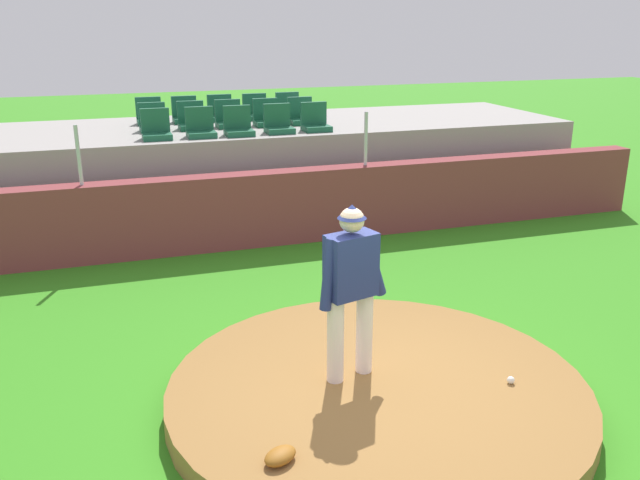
{
  "coord_description": "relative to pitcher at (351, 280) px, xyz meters",
  "views": [
    {
      "loc": [
        -2.35,
        -5.34,
        3.64
      ],
      "look_at": [
        0.0,
        1.81,
        1.14
      ],
      "focal_mm": 37.87,
      "sensor_mm": 36.0,
      "label": 1
    }
  ],
  "objects": [
    {
      "name": "ground_plane",
      "position": [
        0.21,
        -0.22,
        -1.26
      ],
      "size": [
        60.0,
        60.0,
        0.0
      ],
      "primitive_type": "plane",
      "color": "#33871C"
    },
    {
      "name": "pitchers_mound",
      "position": [
        0.21,
        -0.22,
        -1.14
      ],
      "size": [
        4.11,
        4.11,
        0.24
      ],
      "primitive_type": "cylinder",
      "color": "olive",
      "rests_on": "ground_plane"
    },
    {
      "name": "pitcher",
      "position": [
        0.0,
        0.0,
        0.0
      ],
      "size": [
        0.77,
        0.37,
        1.76
      ],
      "rotation": [
        0.0,
        0.0,
        0.26
      ],
      "color": "white",
      "rests_on": "pitchers_mound"
    },
    {
      "name": "baseball",
      "position": [
        1.44,
        -0.64,
        -0.99
      ],
      "size": [
        0.07,
        0.07,
        0.07
      ],
      "primitive_type": "sphere",
      "color": "white",
      "rests_on": "pitchers_mound"
    },
    {
      "name": "fielding_glove",
      "position": [
        -1.01,
        -1.12,
        -0.97
      ],
      "size": [
        0.36,
        0.33,
        0.11
      ],
      "primitive_type": "ellipsoid",
      "rotation": [
        0.0,
        0.0,
        0.54
      ],
      "color": "#8E5518",
      "rests_on": "pitchers_mound"
    },
    {
      "name": "brick_barrier",
      "position": [
        0.21,
        4.95,
        -0.65
      ],
      "size": [
        14.61,
        0.4,
        1.22
      ],
      "primitive_type": "cube",
      "color": "brown",
      "rests_on": "ground_plane"
    },
    {
      "name": "fence_post_left",
      "position": [
        -2.46,
        4.95,
        0.42
      ],
      "size": [
        0.06,
        0.06,
        0.9
      ],
      "primitive_type": "cylinder",
      "color": "silver",
      "rests_on": "brick_barrier"
    },
    {
      "name": "fence_post_right",
      "position": [
        2.13,
        4.95,
        0.42
      ],
      "size": [
        0.06,
        0.06,
        0.9
      ],
      "primitive_type": "cylinder",
      "color": "silver",
      "rests_on": "brick_barrier"
    },
    {
      "name": "bleacher_platform",
      "position": [
        0.21,
        7.24,
        -0.43
      ],
      "size": [
        13.19,
        3.34,
        1.66
      ],
      "primitive_type": "cube",
      "color": "gray",
      "rests_on": "ground_plane"
    },
    {
      "name": "stadium_chair_0",
      "position": [
        -1.22,
        6.13,
        0.56
      ],
      "size": [
        0.48,
        0.44,
        0.5
      ],
      "rotation": [
        0.0,
        0.0,
        3.14
      ],
      "color": "#1A593B",
      "rests_on": "bleacher_platform"
    },
    {
      "name": "stadium_chair_1",
      "position": [
        -0.47,
        6.11,
        0.56
      ],
      "size": [
        0.48,
        0.44,
        0.5
      ],
      "rotation": [
        0.0,
        0.0,
        3.14
      ],
      "color": "#1A593B",
      "rests_on": "bleacher_platform"
    },
    {
      "name": "stadium_chair_2",
      "position": [
        0.18,
        6.08,
        0.56
      ],
      "size": [
        0.48,
        0.44,
        0.5
      ],
      "rotation": [
        0.0,
        0.0,
        3.14
      ],
      "color": "#1A593B",
      "rests_on": "bleacher_platform"
    },
    {
      "name": "stadium_chair_3",
      "position": [
        0.91,
        6.12,
        0.56
      ],
      "size": [
        0.48,
        0.44,
        0.5
      ],
      "rotation": [
        0.0,
        0.0,
        3.14
      ],
      "color": "#1A593B",
      "rests_on": "bleacher_platform"
    },
    {
      "name": "stadium_chair_4",
      "position": [
        1.61,
        6.13,
        0.56
      ],
      "size": [
        0.48,
        0.44,
        0.5
      ],
      "rotation": [
        0.0,
        0.0,
        3.14
      ],
      "color": "#1A593B",
      "rests_on": "bleacher_platform"
    },
    {
      "name": "stadium_chair_5",
      "position": [
        -1.2,
        6.98,
        0.56
      ],
      "size": [
        0.48,
        0.44,
        0.5
      ],
      "rotation": [
        0.0,
        0.0,
        3.14
      ],
      "color": "#1A593B",
      "rests_on": "bleacher_platform"
    },
    {
      "name": "stadium_chair_6",
      "position": [
        -0.5,
        7.0,
        0.56
      ],
      "size": [
        0.48,
        0.44,
        0.5
      ],
      "rotation": [
        0.0,
        0.0,
        3.14
      ],
      "color": "#1A593B",
      "rests_on": "bleacher_platform"
    },
    {
      "name": "stadium_chair_7",
      "position": [
        0.19,
        7.02,
        0.56
      ],
      "size": [
        0.48,
        0.44,
        0.5
      ],
      "rotation": [
        0.0,
        0.0,
        3.14
      ],
      "color": "#1A593B",
      "rests_on": "bleacher_platform"
    },
    {
      "name": "stadium_chair_8",
      "position": [
        0.91,
        6.97,
        0.56
      ],
      "size": [
        0.48,
        0.44,
        0.5
      ],
      "rotation": [
        0.0,
        0.0,
        3.14
      ],
      "color": "#1A593B",
      "rests_on": "bleacher_platform"
    },
    {
      "name": "stadium_chair_9",
      "position": [
        1.6,
        6.99,
        0.56
      ],
      "size": [
        0.48,
        0.44,
        0.5
      ],
      "rotation": [
        0.0,
        0.0,
        3.14
      ],
      "color": "#1A593B",
      "rests_on": "bleacher_platform"
    },
    {
      "name": "stadium_chair_10",
      "position": [
        -1.19,
        7.89,
        0.56
      ],
      "size": [
        0.48,
        0.44,
        0.5
      ],
      "rotation": [
        0.0,
        0.0,
        3.14
      ],
      "color": "#1A593B",
      "rests_on": "bleacher_platform"
    },
    {
      "name": "stadium_chair_11",
      "position": [
        -0.51,
        7.86,
        0.56
      ],
      "size": [
        0.48,
        0.44,
        0.5
      ],
      "rotation": [
        0.0,
        0.0,
        3.14
      ],
      "color": "#1A593B",
      "rests_on": "bleacher_platform"
    },
    {
      "name": "stadium_chair_12",
      "position": [
        0.2,
        7.9,
        0.56
      ],
      "size": [
        0.48,
        0.44,
        0.5
      ],
      "rotation": [
        0.0,
        0.0,
        3.14
      ],
      "color": "#1A593B",
      "rests_on": "bleacher_platform"
    },
    {
      "name": "stadium_chair_13",
      "position": [
        0.9,
        7.86,
        0.56
      ],
      "size": [
        0.48,
        0.44,
        0.5
      ],
      "rotation": [
        0.0,
        0.0,
        3.14
      ],
      "color": "#1A593B",
      "rests_on": "bleacher_platform"
    },
    {
      "name": "stadium_chair_14",
      "position": [
        1.6,
        7.89,
        0.56
      ],
      "size": [
        0.48,
        0.44,
        0.5
      ],
      "rotation": [
        0.0,
        0.0,
        3.14
      ],
      "color": "#1A593B",
      "rests_on": "bleacher_platform"
    }
  ]
}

